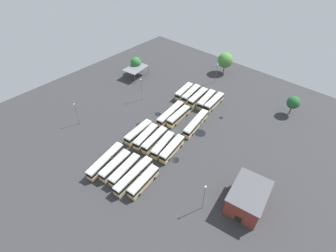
# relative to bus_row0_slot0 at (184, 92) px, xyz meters

# --- Properties ---
(ground_plane) EXTENTS (123.84, 123.84, 0.00)m
(ground_plane) POSITION_rel_bus_row0_slot0_xyz_m (21.61, 10.05, -1.83)
(ground_plane) COLOR #333335
(bus_row0_slot0) EXTENTS (11.08, 3.98, 3.47)m
(bus_row0_slot0) POSITION_rel_bus_row0_slot0_xyz_m (0.00, 0.00, 0.00)
(bus_row0_slot0) COLOR silver
(bus_row0_slot0) RESTS_ON ground_plane
(bus_row0_slot1) EXTENTS (11.85, 4.09, 3.47)m
(bus_row0_slot1) POSITION_rel_bus_row0_slot0_xyz_m (-0.52, 3.24, 0.00)
(bus_row0_slot1) COLOR silver
(bus_row0_slot1) RESTS_ON ground_plane
(bus_row0_slot2) EXTENTS (12.00, 3.60, 3.47)m
(bus_row0_slot2) POSITION_rel_bus_row0_slot0_xyz_m (-0.42, 6.84, 0.00)
(bus_row0_slot2) COLOR silver
(bus_row0_slot2) RESTS_ON ground_plane
(bus_row0_slot3) EXTENTS (12.03, 4.26, 3.47)m
(bus_row0_slot3) POSITION_rel_bus_row0_slot0_xyz_m (-1.39, 10.37, 0.00)
(bus_row0_slot3) COLOR silver
(bus_row0_slot3) RESTS_ON ground_plane
(bus_row0_slot4) EXTENTS (12.03, 3.39, 3.47)m
(bus_row0_slot4) POSITION_rel_bus_row0_slot0_xyz_m (-1.96, 13.63, 0.00)
(bus_row0_slot4) COLOR silver
(bus_row0_slot4) RESTS_ON ground_plane
(bus_row1_slot1) EXTENTS (14.52, 4.22, 3.47)m
(bus_row1_slot1) POSITION_rel_bus_row0_slot0_xyz_m (14.83, 5.68, 0.00)
(bus_row1_slot1) COLOR silver
(bus_row1_slot1) RESTS_ON ground_plane
(bus_row1_slot2) EXTENTS (11.72, 3.44, 3.47)m
(bus_row1_slot2) POSITION_rel_bus_row0_slot0_xyz_m (14.07, 8.89, 0.00)
(bus_row1_slot2) COLOR silver
(bus_row1_slot2) RESTS_ON ground_plane
(bus_row1_slot4) EXTENTS (14.53, 4.64, 3.47)m
(bus_row1_slot4) POSITION_rel_bus_row0_slot0_xyz_m (13.04, 16.09, 0.00)
(bus_row1_slot4) COLOR silver
(bus_row1_slot4) RESTS_ON ground_plane
(bus_row2_slot0) EXTENTS (11.97, 3.63, 3.47)m
(bus_row2_slot0) POSITION_rel_bus_row0_slot0_xyz_m (29.87, 4.31, 0.00)
(bus_row2_slot0) COLOR silver
(bus_row2_slot0) RESTS_ON ground_plane
(bus_row2_slot1) EXTENTS (11.57, 4.49, 3.47)m
(bus_row2_slot1) POSITION_rel_bus_row0_slot0_xyz_m (29.72, 7.69, 0.00)
(bus_row2_slot1) COLOR silver
(bus_row2_slot1) RESTS_ON ground_plane
(bus_row2_slot2) EXTENTS (11.85, 4.10, 3.47)m
(bus_row2_slot2) POSITION_rel_bus_row0_slot0_xyz_m (28.91, 11.01, 0.00)
(bus_row2_slot2) COLOR silver
(bus_row2_slot2) RESTS_ON ground_plane
(bus_row2_slot3) EXTENTS (11.27, 4.53, 3.47)m
(bus_row2_slot3) POSITION_rel_bus_row0_slot0_xyz_m (28.81, 14.68, 0.00)
(bus_row2_slot3) COLOR silver
(bus_row2_slot3) RESTS_ON ground_plane
(bus_row2_slot4) EXTENTS (11.59, 4.13, 3.47)m
(bus_row2_slot4) POSITION_rel_bus_row0_slot0_xyz_m (28.06, 17.94, 0.00)
(bus_row2_slot4) COLOR silver
(bus_row2_slot4) RESTS_ON ground_plane
(bus_row3_slot0) EXTENTS (14.53, 5.20, 3.47)m
(bus_row3_slot0) POSITION_rel_bus_row0_slot0_xyz_m (45.27, 6.31, 0.00)
(bus_row3_slot0) COLOR silver
(bus_row3_slot0) RESTS_ON ground_plane
(bus_row3_slot1) EXTENTS (11.73, 4.02, 3.47)m
(bus_row3_slot1) POSITION_rel_bus_row0_slot0_xyz_m (44.54, 9.93, 0.00)
(bus_row3_slot1) COLOR silver
(bus_row3_slot1) RESTS_ON ground_plane
(bus_row3_slot2) EXTENTS (11.97, 4.31, 3.47)m
(bus_row3_slot2) POSITION_rel_bus_row0_slot0_xyz_m (43.76, 13.38, 0.00)
(bus_row3_slot2) COLOR silver
(bus_row3_slot2) RESTS_ON ground_plane
(bus_row3_slot3) EXTENTS (14.50, 3.91, 3.47)m
(bus_row3_slot3) POSITION_rel_bus_row0_slot0_xyz_m (43.42, 16.84, 0.00)
(bus_row3_slot3) COLOR silver
(bus_row3_slot3) RESTS_ON ground_plane
(bus_row3_slot4) EXTENTS (11.26, 3.70, 3.47)m
(bus_row3_slot4) POSITION_rel_bus_row0_slot0_xyz_m (43.01, 20.39, 0.00)
(bus_row3_slot4) COLOR silver
(bus_row3_slot4) RESTS_ON ground_plane
(depot_building) EXTENTS (13.44, 10.62, 6.37)m
(depot_building) POSITION_rel_bus_row0_slot0_xyz_m (29.14, 44.87, 1.37)
(depot_building) COLOR maroon
(depot_building) RESTS_ON ground_plane
(maintenance_shelter) EXTENTS (11.43, 8.83, 4.39)m
(maintenance_shelter) POSITION_rel_bus_row0_slot0_xyz_m (2.62, -26.56, 2.37)
(maintenance_shelter) COLOR slate
(maintenance_shelter) RESTS_ON ground_plane
(lamp_post_near_entrance) EXTENTS (0.56, 0.28, 8.90)m
(lamp_post_near_entrance) POSITION_rel_bus_row0_slot0_xyz_m (39.71, -16.71, 3.04)
(lamp_post_near_entrance) COLOR slate
(lamp_post_near_entrance) RESTS_ON ground_plane
(lamp_post_mid_lot) EXTENTS (0.56, 0.28, 9.58)m
(lamp_post_mid_lot) POSITION_rel_bus_row0_slot0_xyz_m (13.86, -10.67, 3.38)
(lamp_post_mid_lot) COLOR slate
(lamp_post_mid_lot) RESTS_ON ground_plane
(lamp_post_far_corner) EXTENTS (0.56, 0.28, 9.46)m
(lamp_post_far_corner) POSITION_rel_bus_row0_slot0_xyz_m (37.63, 36.89, 3.32)
(lamp_post_far_corner) COLOR slate
(lamp_post_far_corner) RESTS_ON ground_plane
(lamp_post_by_building) EXTENTS (0.56, 0.28, 8.90)m
(lamp_post_by_building) POSITION_rel_bus_row0_slot0_xyz_m (-17.73, 3.90, 3.04)
(lamp_post_by_building) COLOR slate
(lamp_post_by_building) RESTS_ON ground_plane
(tree_northwest) EXTENTS (4.73, 4.73, 7.63)m
(tree_northwest) POSITION_rel_bus_row0_slot0_xyz_m (-17.21, 38.04, 3.41)
(tree_northwest) COLOR brown
(tree_northwest) RESTS_ON ground_plane
(tree_north_edge) EXTENTS (6.94, 6.94, 9.78)m
(tree_north_edge) POSITION_rel_bus_row0_slot0_xyz_m (-27.79, 1.82, 4.47)
(tree_north_edge) COLOR brown
(tree_north_edge) RESTS_ON ground_plane
(tree_west_edge) EXTENTS (4.88, 4.88, 7.76)m
(tree_west_edge) POSITION_rel_bus_row0_slot0_xyz_m (0.18, -28.93, 3.46)
(tree_west_edge) COLOR brown
(tree_west_edge) RESTS_ON ground_plane
(puddle_between_rows) EXTENTS (1.64, 1.64, 0.01)m
(puddle_between_rows) POSITION_rel_bus_row0_slot0_xyz_m (2.39, 19.99, -1.83)
(puddle_between_rows) COLOR black
(puddle_between_rows) RESTS_ON ground_plane
(puddle_centre_drain) EXTENTS (2.38, 2.38, 0.01)m
(puddle_centre_drain) POSITION_rel_bus_row0_slot0_xyz_m (16.67, 0.74, -1.83)
(puddle_centre_drain) COLOR black
(puddle_centre_drain) RESTS_ON ground_plane
(puddle_front_lane) EXTENTS (2.67, 2.67, 0.01)m
(puddle_front_lane) POSITION_rel_bus_row0_slot0_xyz_m (29.80, 20.72, -1.83)
(puddle_front_lane) COLOR black
(puddle_front_lane) RESTS_ON ground_plane
(puddle_back_corner) EXTENTS (2.07, 2.07, 0.01)m
(puddle_back_corner) POSITION_rel_bus_row0_slot0_xyz_m (25.89, -0.11, -1.83)
(puddle_back_corner) COLOR black
(puddle_back_corner) RESTS_ON ground_plane
(puddle_near_shelter) EXTENTS (3.98, 3.98, 0.01)m
(puddle_near_shelter) POSITION_rel_bus_row0_slot0_xyz_m (14.51, 19.12, -1.83)
(puddle_near_shelter) COLOR black
(puddle_near_shelter) RESTS_ON ground_plane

